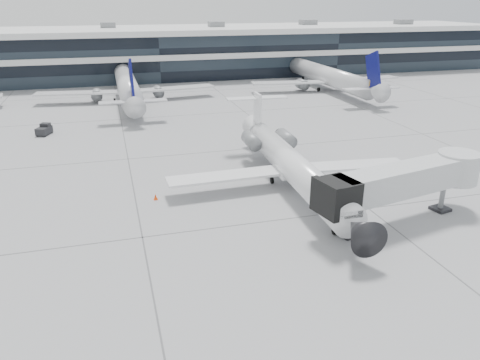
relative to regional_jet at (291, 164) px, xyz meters
name	(u,v)px	position (x,y,z in m)	size (l,w,h in m)	color
ground	(263,222)	(-5.17, -6.89, -2.42)	(220.00, 220.00, 0.00)	gray
terminal	(154,55)	(-5.17, 75.11, 2.58)	(170.00, 22.00, 10.00)	black
bg_jet_center	(128,100)	(-13.17, 48.11, -2.42)	(32.00, 40.00, 9.60)	silver
bg_jet_right	(326,89)	(26.83, 48.11, -2.42)	(32.00, 40.00, 9.60)	silver
regional_jet	(291,164)	(0.00, 0.00, 0.00)	(24.57, 30.61, 7.07)	white
jet_bridge	(409,179)	(6.47, -9.85, 1.35)	(16.02, 6.13, 5.17)	silver
traffic_cone	(156,197)	(-13.34, 0.29, -2.15)	(0.45, 0.45, 0.57)	#FC450D
far_tug	(44,130)	(-25.64, 27.03, -1.74)	(2.21, 2.72, 1.51)	black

